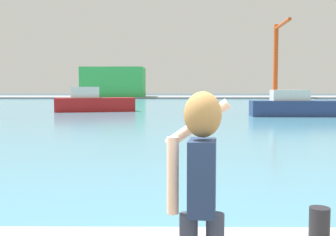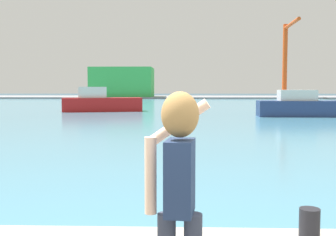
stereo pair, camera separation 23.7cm
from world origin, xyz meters
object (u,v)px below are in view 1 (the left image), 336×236
Objects in this scene: boat_moored_2 at (300,106)px; boat_moored at (93,103)px; harbor_bollard at (319,224)px; warehouse_left at (114,82)px; port_crane at (278,51)px; person_photographer at (201,181)px.

boat_moored is at bearing 161.35° from boat_moored_2.
harbor_bollard is 0.03× the size of warehouse_left.
port_crane is at bearing 79.24° from boat_moored_2.
boat_moored is 57.71m from port_crane.
person_photographer is 0.22× the size of boat_moored.
warehouse_left is at bearing 82.56° from boat_moored.
warehouse_left is (-12.96, 88.30, 1.90)m from person_photographer.
boat_moored_2 is at bearing -33.14° from boat_moored.
harbor_bollard is (1.49, 1.67, -0.87)m from person_photographer.
person_photographer is 32.15m from boat_moored_2.
boat_moored_2 is (17.91, -6.52, -0.07)m from boat_moored.
port_crane is at bearing 76.34° from harbor_bollard.
boat_moored reaches higher than person_photographer.
boat_moored is 51.59m from warehouse_left.
warehouse_left is at bearing 113.08° from boat_moored_2.
boat_moored_2 is (8.58, 28.85, 0.07)m from harbor_bollard.
warehouse_left reaches higher than harbor_bollard.
person_photographer is at bearing -91.20° from boat_moored.
port_crane reaches higher than boat_moored_2.
boat_moored is at bearing -121.46° from port_crane.
warehouse_left reaches higher than boat_moored.
person_photographer is 0.11× the size of port_crane.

